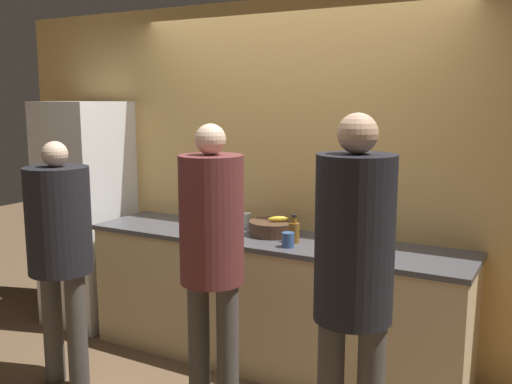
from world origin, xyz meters
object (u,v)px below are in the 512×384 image
person_left (60,239)px  bottle_amber (294,231)px  person_center (212,245)px  fruit_bowl (273,228)px  utensil_crock (201,210)px  refrigerator (87,213)px  cup_white (245,220)px  potted_plant (338,226)px  person_right (354,272)px  cup_blue (288,240)px  bottle_green (361,232)px

person_left → bottle_amber: person_left is taller
person_center → bottle_amber: (0.18, 0.73, -0.05)m
fruit_bowl → utensil_crock: (-0.74, 0.18, 0.02)m
refrigerator → cup_white: bearing=8.3°
person_center → potted_plant: person_center is taller
person_left → fruit_bowl: size_ratio=4.72×
person_right → cup_blue: 1.12m
bottle_amber → refrigerator: bearing=178.4°
refrigerator → bottle_green: 2.37m
fruit_bowl → person_right: bearing=-48.1°
person_left → person_right: (2.01, -0.08, 0.10)m
fruit_bowl → bottle_green: size_ratio=1.63×
person_left → potted_plant: size_ratio=7.44×
bottle_green → cup_blue: bottle_green is taller
refrigerator → person_left: refrigerator is taller
person_left → person_right: person_right is taller
person_center → bottle_green: bearing=56.4°
person_left → person_center: (1.07, 0.15, 0.06)m
bottle_green → cup_blue: (-0.39, -0.29, -0.03)m
bottle_amber → cup_white: bearing=153.7°
person_right → bottle_amber: 1.23m
refrigerator → cup_white: (1.43, 0.21, 0.05)m
person_left → bottle_green: 1.96m
bottle_amber → cup_white: bottle_amber is taller
bottle_green → potted_plant: 0.15m
person_center → cup_white: 1.05m
potted_plant → person_center: bearing=-118.2°
person_left → fruit_bowl: (1.03, 1.00, -0.02)m
fruit_bowl → potted_plant: 0.50m
person_right → potted_plant: (-0.49, 1.07, -0.05)m
fruit_bowl → cup_blue: size_ratio=3.55×
fruit_bowl → cup_white: bearing=156.1°
bottle_amber → potted_plant: size_ratio=0.87×
fruit_bowl → person_left: bearing=-135.7°
cup_blue → refrigerator: bearing=174.6°
person_right → fruit_bowl: 1.47m
person_left → utensil_crock: size_ratio=6.07×
cup_blue → potted_plant: 0.36m
bottle_green → bottle_amber: bearing=-158.6°
bottle_amber → potted_plant: 0.30m
person_left → bottle_green: bearing=32.0°
person_right → cup_blue: bearing=131.5°
utensil_crock → potted_plant: 1.25m
person_left → potted_plant: 1.82m
cup_blue → cup_white: bearing=144.4°
person_center → utensil_crock: size_ratio=6.54×
bottle_green → bottle_amber: bottle_green is taller
refrigerator → cup_white: 1.44m
person_right → utensil_crock: (-1.72, 1.27, -0.10)m
fruit_bowl → cup_white: (-0.31, 0.14, -0.00)m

